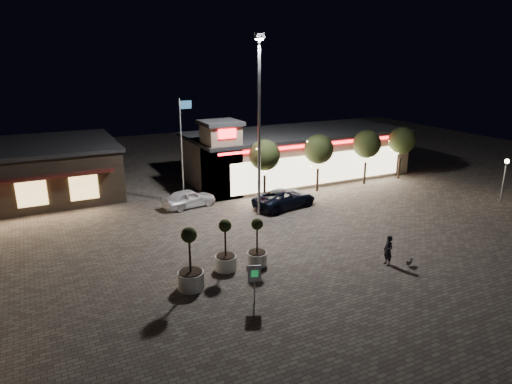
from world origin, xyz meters
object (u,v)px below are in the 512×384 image
pedestrian (388,251)px  white_sedan (189,198)px  planter_left (226,254)px  pickup_truck (285,198)px  valet_sign (254,277)px  planter_mid (191,270)px

pedestrian → white_sedan: bearing=-150.5°
pedestrian → planter_left: (-8.15, 3.43, 0.04)m
pickup_truck → planter_left: 11.07m
pedestrian → valet_sign: bearing=-83.6°
planter_left → pickup_truck: bearing=43.5°
pedestrian → planter_mid: (-10.48, 2.29, 0.15)m
white_sedan → valet_sign: 14.62m
planter_mid → white_sedan: bearing=72.0°
pickup_truck → pedestrian: 11.05m
pedestrian → planter_left: planter_left is taller
pickup_truck → white_sedan: pickup_truck is taller
pedestrian → planter_left: 8.84m
pickup_truck → valet_sign: 13.94m
pickup_truck → white_sedan: size_ratio=1.25×
pedestrian → planter_left: bearing=-108.2°
planter_left → valet_sign: (-0.11, -3.69, 0.43)m
planter_mid → pedestrian: bearing=-12.3°
planter_mid → valet_sign: (2.23, -2.55, 0.32)m
pickup_truck → pedestrian: (0.12, -11.05, 0.15)m
pickup_truck → pedestrian: size_ratio=2.98×
white_sedan → planter_left: 10.94m
pickup_truck → white_sedan: (-6.47, 3.21, -0.02)m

